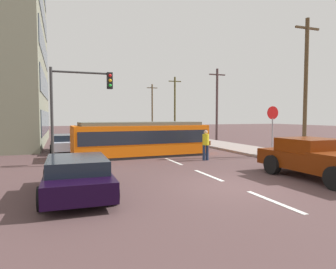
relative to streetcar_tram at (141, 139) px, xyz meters
name	(u,v)px	position (x,y,z in m)	size (l,w,h in m)	color
ground_plane	(152,153)	(1.07, 1.32, -1.08)	(120.00, 120.00, 0.00)	#4F3838
sidewalk_curb_right	(276,155)	(7.87, -2.68, -1.01)	(3.20, 36.00, 0.14)	gray
lane_stripe_0	(274,201)	(1.07, -10.68, -1.08)	(0.16, 2.40, 0.01)	silver
lane_stripe_1	(208,175)	(1.07, -6.68, -1.08)	(0.16, 2.40, 0.01)	silver
lane_stripe_2	(173,161)	(1.07, -2.68, -1.08)	(0.16, 2.40, 0.01)	silver
lane_stripe_3	(135,146)	(1.07, 6.00, -1.08)	(0.16, 2.40, 0.01)	silver
lane_stripe_4	(121,140)	(1.07, 12.00, -1.08)	(0.16, 2.40, 0.01)	silver
streetcar_tram	(141,139)	(0.00, 0.00, 0.00)	(8.17, 2.91, 2.09)	#EC5F0A
city_bus	(124,134)	(0.26, 6.47, -0.06)	(2.71, 5.32, 1.79)	navy
pedestrian_crossing	(206,143)	(2.93, -2.85, -0.14)	(0.50, 0.36, 1.67)	#1C2D4C
pickup_truck_parked	(319,159)	(4.80, -8.77, -0.28)	(2.37, 5.05, 1.55)	#612105
parked_sedan_near	(77,175)	(-4.17, -8.02, -0.46)	(2.12, 4.48, 1.19)	black
parked_sedan_mid	(65,143)	(-4.31, 3.96, -0.46)	(1.98, 4.55, 1.19)	silver
stop_sign	(273,120)	(7.06, -3.27, 1.11)	(0.76, 0.07, 2.88)	gray
traffic_light_mast	(78,97)	(-3.77, -1.99, 2.32)	(3.03, 0.33, 4.81)	#333333
utility_pole_near	(306,85)	(9.74, -3.00, 3.32)	(1.80, 0.24, 8.43)	#4D3B25
utility_pole_mid	(217,103)	(10.50, 9.42, 2.73)	(1.80, 0.24, 7.26)	#4A3636
utility_pole_far	(175,104)	(10.29, 20.71, 3.00)	(1.80, 0.24, 7.81)	#4C451F
utility_pole_distant	(152,106)	(10.01, 30.48, 2.99)	(1.80, 0.24, 7.78)	#503E24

